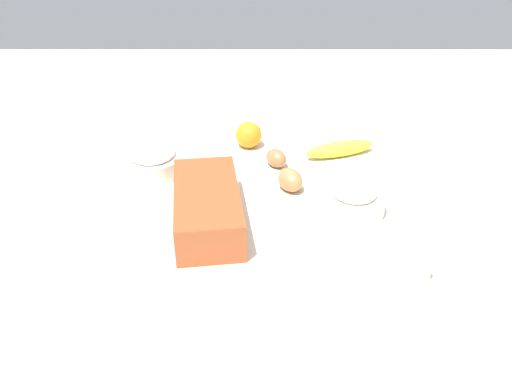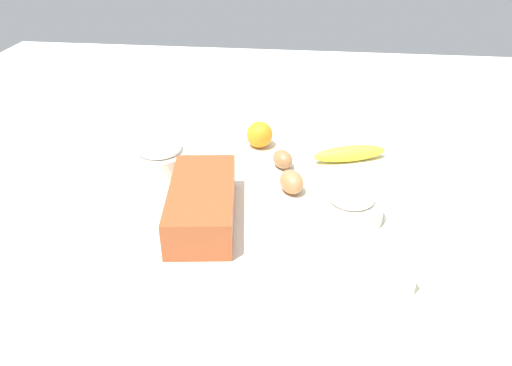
% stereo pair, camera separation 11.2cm
% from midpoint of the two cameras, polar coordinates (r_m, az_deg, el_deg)
% --- Properties ---
extents(ground_plane, '(2.40, 2.40, 0.02)m').
position_cam_midpoint_polar(ground_plane, '(1.14, -2.80, -2.25)').
color(ground_plane, silver).
extents(loaf_pan, '(0.29, 0.17, 0.08)m').
position_cam_midpoint_polar(loaf_pan, '(1.05, -8.62, -2.64)').
color(loaf_pan, '#9E4723').
rests_on(loaf_pan, ground_plane).
extents(flour_bowl, '(0.13, 0.13, 0.07)m').
position_cam_midpoint_polar(flour_bowl, '(1.08, 7.88, -1.93)').
color(flour_bowl, silver).
rests_on(flour_bowl, ground_plane).
extents(sugar_bowl, '(0.14, 0.14, 0.07)m').
position_cam_midpoint_polar(sugar_bowl, '(1.26, -14.09, 2.39)').
color(sugar_bowl, silver).
rests_on(sugar_bowl, ground_plane).
extents(banana, '(0.10, 0.19, 0.04)m').
position_cam_midpoint_polar(banana, '(1.32, 6.93, 3.75)').
color(banana, yellow).
rests_on(banana, ground_plane).
extents(orange_fruit, '(0.07, 0.07, 0.07)m').
position_cam_midpoint_polar(orange_fruit, '(1.35, -3.26, 5.36)').
color(orange_fruit, orange).
rests_on(orange_fruit, ground_plane).
extents(butter_block, '(0.10, 0.08, 0.06)m').
position_cam_midpoint_polar(butter_block, '(0.94, 12.74, -8.12)').
color(butter_block, '#F4EDB2').
rests_on(butter_block, ground_plane).
extents(egg_near_butter, '(0.09, 0.08, 0.05)m').
position_cam_midpoint_polar(egg_near_butter, '(1.16, 1.02, 0.28)').
color(egg_near_butter, '#AE7547').
rests_on(egg_near_butter, ground_plane).
extents(egg_beside_bowl, '(0.08, 0.07, 0.04)m').
position_cam_midpoint_polar(egg_beside_bowl, '(1.26, -0.33, 2.74)').
color(egg_beside_bowl, '#9C683F').
rests_on(egg_beside_bowl, ground_plane).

